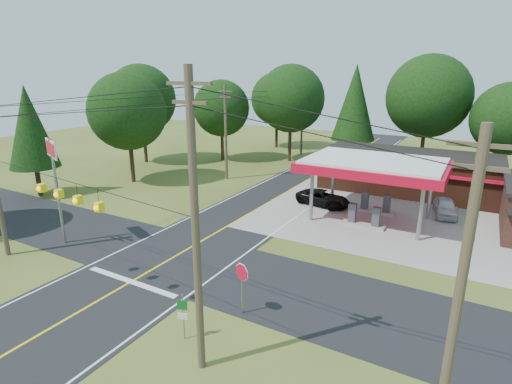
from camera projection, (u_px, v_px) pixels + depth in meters
The scene contains 17 objects.
ground at pixel (174, 257), 25.30m from camera, with size 120.00×120.00×0.00m, color #44581F.
main_highway at pixel (174, 257), 25.30m from camera, with size 8.00×120.00×0.02m, color black.
cross_road at pixel (174, 257), 25.30m from camera, with size 70.00×7.00×0.02m, color black.
lane_center_yellow at pixel (174, 257), 25.29m from camera, with size 0.15×110.00×0.00m, color yellow.
gas_canopy at pixel (374, 167), 30.62m from camera, with size 10.60×7.40×4.88m.
convenience_store at pixel (407, 172), 39.13m from camera, with size 16.40×7.55×3.80m.
utility_pole_near_right at pixel (196, 227), 14.21m from camera, with size 1.80×0.30×11.50m.
utility_pole_far_left at pixel (226, 132), 42.58m from camera, with size 1.80×0.30×10.00m.
utility_pole_right_b at pixel (460, 288), 11.64m from camera, with size 1.80×0.30×10.00m.
utility_pole_north at pixel (302, 121), 56.15m from camera, with size 0.30×0.30×9.50m.
overhead_beacons at pixel (66, 182), 19.00m from camera, with size 17.04×2.04×1.03m.
treeline_backdrop at pixel (325, 109), 42.74m from camera, with size 70.27×51.59×13.30m.
suv_car at pixel (323, 198), 35.04m from camera, with size 4.75×4.75×1.32m, color black.
sedan_car at pixel (445, 207), 32.55m from camera, with size 4.06×4.06×1.38m, color silver.
big_stop_sign at pixel (54, 166), 25.87m from camera, with size 2.50×1.12×7.22m.
octagonal_stop_sign at pixel (242, 276), 18.80m from camera, with size 0.88×0.35×2.70m.
route_sign_post at pixel (183, 313), 17.16m from camera, with size 0.44×0.17×2.22m.
Camera 1 is at (15.94, -17.44, 11.22)m, focal length 28.00 mm.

